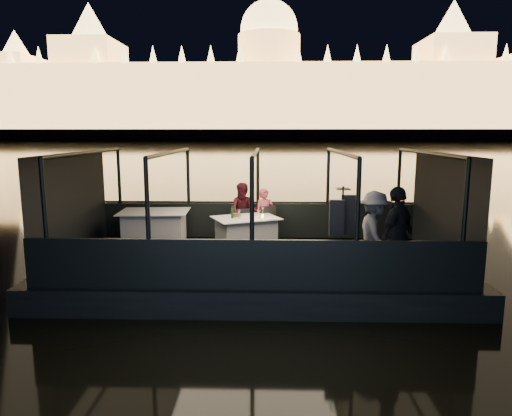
{
  "coord_description": "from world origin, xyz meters",
  "views": [
    {
      "loc": [
        0.29,
        -9.66,
        3.24
      ],
      "look_at": [
        0.0,
        0.4,
        1.55
      ],
      "focal_mm": 32.0,
      "sensor_mm": 36.0,
      "label": 1
    }
  ],
  "objects_px": {
    "person_woman_coral": "(265,212)",
    "dining_table_aft": "(155,230)",
    "chair_port_left": "(244,226)",
    "coat_stand": "(342,231)",
    "passenger_dark": "(397,238)",
    "wine_bottle": "(232,212)",
    "dining_table_central": "(246,233)",
    "chair_port_right": "(268,227)",
    "person_man_maroon": "(244,212)",
    "passenger_stripe": "(374,232)"
  },
  "relations": [
    {
      "from": "coat_stand",
      "to": "person_man_maroon",
      "type": "relative_size",
      "value": 1.18
    },
    {
      "from": "coat_stand",
      "to": "wine_bottle",
      "type": "height_order",
      "value": "coat_stand"
    },
    {
      "from": "coat_stand",
      "to": "wine_bottle",
      "type": "distance_m",
      "value": 2.95
    },
    {
      "from": "dining_table_aft",
      "to": "chair_port_left",
      "type": "relative_size",
      "value": 1.92
    },
    {
      "from": "wine_bottle",
      "to": "coat_stand",
      "type": "bearing_deg",
      "value": -41.16
    },
    {
      "from": "dining_table_central",
      "to": "person_man_maroon",
      "type": "xyz_separation_m",
      "value": [
        -0.1,
        0.85,
        0.36
      ]
    },
    {
      "from": "dining_table_central",
      "to": "person_woman_coral",
      "type": "xyz_separation_m",
      "value": [
        0.43,
        0.8,
        0.36
      ]
    },
    {
      "from": "chair_port_left",
      "to": "person_man_maroon",
      "type": "bearing_deg",
      "value": 76.91
    },
    {
      "from": "dining_table_central",
      "to": "passenger_dark",
      "type": "height_order",
      "value": "passenger_dark"
    },
    {
      "from": "dining_table_central",
      "to": "chair_port_right",
      "type": "relative_size",
      "value": 1.58
    },
    {
      "from": "chair_port_left",
      "to": "person_woman_coral",
      "type": "xyz_separation_m",
      "value": [
        0.51,
        0.31,
        0.3
      ]
    },
    {
      "from": "chair_port_right",
      "to": "dining_table_central",
      "type": "bearing_deg",
      "value": -161.33
    },
    {
      "from": "dining_table_central",
      "to": "chair_port_right",
      "type": "xyz_separation_m",
      "value": [
        0.51,
        0.45,
        0.06
      ]
    },
    {
      "from": "chair_port_left",
      "to": "passenger_dark",
      "type": "relative_size",
      "value": 0.47
    },
    {
      "from": "passenger_dark",
      "to": "person_woman_coral",
      "type": "bearing_deg",
      "value": -100.51
    },
    {
      "from": "chair_port_right",
      "to": "passenger_stripe",
      "type": "height_order",
      "value": "passenger_stripe"
    },
    {
      "from": "wine_bottle",
      "to": "passenger_dark",
      "type": "bearing_deg",
      "value": -35.33
    },
    {
      "from": "wine_bottle",
      "to": "dining_table_aft",
      "type": "bearing_deg",
      "value": 169.02
    },
    {
      "from": "passenger_dark",
      "to": "wine_bottle",
      "type": "height_order",
      "value": "passenger_dark"
    },
    {
      "from": "dining_table_aft",
      "to": "chair_port_right",
      "type": "bearing_deg",
      "value": 3.58
    },
    {
      "from": "dining_table_aft",
      "to": "coat_stand",
      "type": "xyz_separation_m",
      "value": [
        4.13,
        -2.31,
        0.51
      ]
    },
    {
      "from": "chair_port_left",
      "to": "coat_stand",
      "type": "bearing_deg",
      "value": -68.49
    },
    {
      "from": "dining_table_aft",
      "to": "passenger_dark",
      "type": "distance_m",
      "value": 5.72
    },
    {
      "from": "chair_port_left",
      "to": "coat_stand",
      "type": "distance_m",
      "value": 3.23
    },
    {
      "from": "person_man_maroon",
      "to": "passenger_stripe",
      "type": "relative_size",
      "value": 0.9
    },
    {
      "from": "dining_table_aft",
      "to": "person_man_maroon",
      "type": "bearing_deg",
      "value": 15.15
    },
    {
      "from": "chair_port_right",
      "to": "coat_stand",
      "type": "xyz_separation_m",
      "value": [
        1.4,
        -2.48,
        0.45
      ]
    },
    {
      "from": "coat_stand",
      "to": "passenger_dark",
      "type": "distance_m",
      "value": 0.99
    },
    {
      "from": "passenger_stripe",
      "to": "wine_bottle",
      "type": "distance_m",
      "value": 3.36
    },
    {
      "from": "passenger_dark",
      "to": "coat_stand",
      "type": "bearing_deg",
      "value": -65.86
    },
    {
      "from": "coat_stand",
      "to": "dining_table_central",
      "type": "bearing_deg",
      "value": 133.17
    },
    {
      "from": "chair_port_right",
      "to": "person_woman_coral",
      "type": "distance_m",
      "value": 0.46
    },
    {
      "from": "person_woman_coral",
      "to": "passenger_dark",
      "type": "xyz_separation_m",
      "value": [
        2.41,
        -3.13,
        0.1
      ]
    },
    {
      "from": "chair_port_left",
      "to": "chair_port_right",
      "type": "bearing_deg",
      "value": -20.48
    },
    {
      "from": "person_woman_coral",
      "to": "wine_bottle",
      "type": "bearing_deg",
      "value": -148.55
    },
    {
      "from": "passenger_dark",
      "to": "wine_bottle",
      "type": "bearing_deg",
      "value": -83.5
    },
    {
      "from": "dining_table_aft",
      "to": "coat_stand",
      "type": "distance_m",
      "value": 4.76
    },
    {
      "from": "coat_stand",
      "to": "person_woman_coral",
      "type": "bearing_deg",
      "value": 117.52
    },
    {
      "from": "passenger_stripe",
      "to": "dining_table_central",
      "type": "bearing_deg",
      "value": 49.73
    },
    {
      "from": "dining_table_central",
      "to": "person_woman_coral",
      "type": "height_order",
      "value": "person_woman_coral"
    },
    {
      "from": "person_woman_coral",
      "to": "dining_table_aft",
      "type": "bearing_deg",
      "value": 172.49
    },
    {
      "from": "chair_port_left",
      "to": "passenger_stripe",
      "type": "bearing_deg",
      "value": -58.52
    },
    {
      "from": "chair_port_left",
      "to": "person_man_maroon",
      "type": "xyz_separation_m",
      "value": [
        -0.02,
        0.37,
        0.3
      ]
    },
    {
      "from": "dining_table_aft",
      "to": "chair_port_left",
      "type": "distance_m",
      "value": 2.16
    },
    {
      "from": "person_woman_coral",
      "to": "person_man_maroon",
      "type": "xyz_separation_m",
      "value": [
        -0.53,
        0.06,
        0.0
      ]
    },
    {
      "from": "dining_table_aft",
      "to": "chair_port_left",
      "type": "height_order",
      "value": "chair_port_left"
    },
    {
      "from": "coat_stand",
      "to": "person_woman_coral",
      "type": "xyz_separation_m",
      "value": [
        -1.47,
        2.83,
        -0.15
      ]
    },
    {
      "from": "person_woman_coral",
      "to": "person_man_maroon",
      "type": "height_order",
      "value": "person_man_maroon"
    },
    {
      "from": "dining_table_aft",
      "to": "wine_bottle",
      "type": "bearing_deg",
      "value": -10.98
    },
    {
      "from": "chair_port_left",
      "to": "passenger_dark",
      "type": "bearing_deg",
      "value": -60.63
    }
  ]
}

